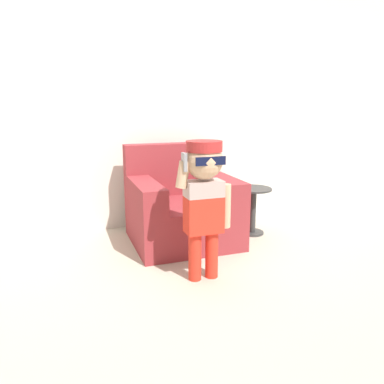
% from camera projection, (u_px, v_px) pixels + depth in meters
% --- Properties ---
extents(ground_plane, '(10.00, 10.00, 0.00)m').
position_uv_depth(ground_plane, '(197.00, 239.00, 3.76)').
color(ground_plane, '#BCB29E').
extents(wall_back, '(10.00, 0.05, 2.60)m').
position_uv_depth(wall_back, '(177.00, 106.00, 4.05)').
color(wall_back, silver).
rests_on(wall_back, ground_plane).
extents(armchair, '(0.97, 0.91, 0.93)m').
position_uv_depth(armchair, '(181.00, 209.00, 3.66)').
color(armchair, maroon).
rests_on(armchair, ground_plane).
extents(person_child, '(0.44, 0.33, 1.07)m').
position_uv_depth(person_child, '(204.00, 189.00, 2.76)').
color(person_child, red).
rests_on(person_child, ground_plane).
extents(side_table, '(0.37, 0.37, 0.49)m').
position_uv_depth(side_table, '(253.00, 206.00, 3.86)').
color(side_table, '#333333').
rests_on(side_table, ground_plane).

